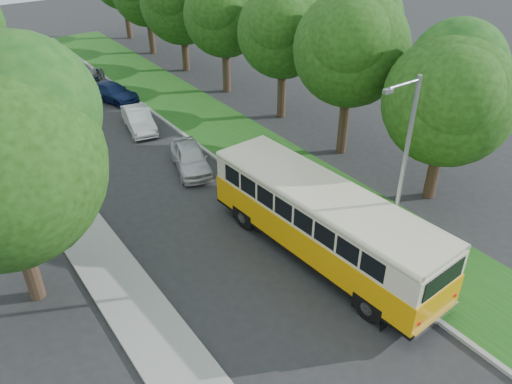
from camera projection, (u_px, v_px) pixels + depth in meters
ground at (263, 276)px, 19.65m from camera, size 120.00×120.00×0.00m
curb at (262, 192)px, 24.83m from camera, size 0.20×70.00×0.15m
grass_verge at (298, 178)px, 25.99m from camera, size 4.50×70.00×0.13m
sidewalk at (98, 254)px, 20.70m from camera, size 2.20×70.00×0.12m
treeline at (131, 22)px, 30.47m from camera, size 24.27×41.91×9.46m
lamppost_near at (401, 175)px, 17.68m from camera, size 1.71×0.16×8.00m
lamppost_far at (11, 85)px, 26.19m from camera, size 1.71×0.16×7.50m
warning_sign at (48, 154)px, 24.78m from camera, size 0.56×0.10×2.50m
vintage_bus at (322, 224)px, 19.86m from camera, size 3.45×11.03×3.23m
car_silver at (191, 158)px, 26.54m from camera, size 2.80×4.43×1.41m
car_white at (139, 120)px, 30.88m from camera, size 2.16×4.26×1.34m
car_blue at (112, 92)px, 35.03m from camera, size 3.12×4.61×1.24m
car_grey at (89, 83)px, 36.30m from camera, size 3.82×5.75×1.47m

